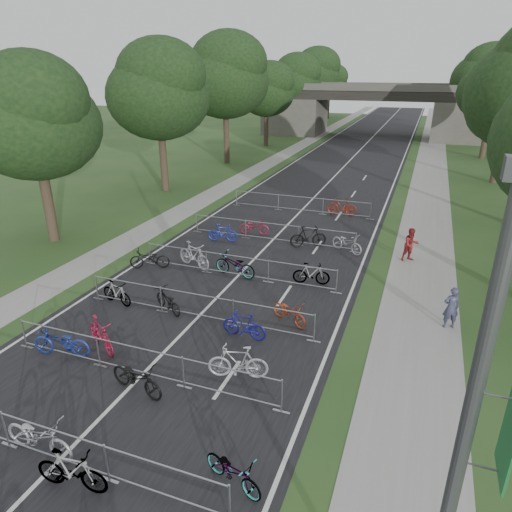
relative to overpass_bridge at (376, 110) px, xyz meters
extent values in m
cube|color=black|center=(0.00, -15.00, -3.53)|extent=(11.00, 140.00, 0.01)
cube|color=gray|center=(8.00, -15.00, -3.53)|extent=(3.00, 140.00, 0.01)
cube|color=gray|center=(-7.50, -15.00, -3.53)|extent=(2.00, 140.00, 0.01)
cube|color=silver|center=(0.00, -15.00, -3.53)|extent=(0.12, 140.00, 0.00)
cube|color=#4A4842|center=(-11.50, 0.00, -1.03)|extent=(8.00, 8.00, 5.00)
cube|color=#4A4842|center=(11.50, 0.00, -1.03)|extent=(8.00, 8.00, 5.00)
cube|color=black|center=(0.00, 0.00, 2.07)|extent=(30.00, 8.00, 1.20)
cube|color=#4A4842|center=(0.00, -3.80, 3.07)|extent=(30.00, 0.40, 0.90)
cube|color=#4A4842|center=(0.00, 3.80, 3.07)|extent=(30.00, 0.40, 0.90)
cylinder|color=#4C4C51|center=(8.30, -63.00, 0.47)|extent=(0.18, 0.18, 8.00)
cube|color=#1A5D2B|center=(8.72, -63.00, 1.67)|extent=(0.03, 0.65, 1.10)
cylinder|color=#33261C|center=(-11.50, -49.00, -1.43)|extent=(0.56, 0.56, 4.20)
ellipsoid|color=black|center=(-11.50, -49.00, 2.68)|extent=(6.72, 6.72, 5.51)
sphere|color=black|center=(-10.90, -49.50, 4.03)|extent=(5.38, 5.38, 5.38)
sphere|color=black|center=(-12.00, -48.50, 1.84)|extent=(4.37, 4.37, 4.37)
cylinder|color=#33261C|center=(-11.50, -37.00, -1.17)|extent=(0.56, 0.56, 4.72)
ellipsoid|color=black|center=(-11.50, -37.00, 3.46)|extent=(7.56, 7.56, 6.20)
sphere|color=black|center=(-10.90, -37.50, 4.97)|extent=(6.05, 6.05, 6.05)
sphere|color=black|center=(-12.00, -36.50, 2.51)|extent=(4.91, 4.91, 4.91)
cylinder|color=#33261C|center=(-11.50, -25.00, -0.91)|extent=(0.56, 0.56, 5.25)
ellipsoid|color=black|center=(-11.50, -25.00, 4.24)|extent=(8.40, 8.40, 6.89)
sphere|color=black|center=(-10.90, -25.50, 5.92)|extent=(6.72, 6.72, 6.72)
sphere|color=black|center=(-12.00, -24.50, 3.19)|extent=(5.46, 5.46, 5.46)
cylinder|color=#33261C|center=(13.00, -25.00, -1.61)|extent=(0.56, 0.56, 3.85)
ellipsoid|color=black|center=(13.00, -25.00, 2.16)|extent=(6.16, 6.16, 5.05)
sphere|color=black|center=(12.50, -24.50, 1.39)|extent=(4.00, 4.00, 4.00)
cylinder|color=#33261C|center=(-11.50, -13.00, -1.43)|extent=(0.56, 0.56, 4.20)
ellipsoid|color=black|center=(-11.50, -13.00, 2.68)|extent=(6.72, 6.72, 5.51)
sphere|color=black|center=(-10.90, -13.50, 4.03)|extent=(5.38, 5.38, 5.38)
sphere|color=black|center=(-12.00, -12.50, 1.84)|extent=(4.37, 4.37, 4.37)
cylinder|color=#33261C|center=(13.00, -13.00, -1.29)|extent=(0.56, 0.56, 4.48)
ellipsoid|color=black|center=(13.00, -13.00, 3.10)|extent=(7.17, 7.17, 5.88)
sphere|color=black|center=(13.60, -13.50, 4.53)|extent=(5.73, 5.73, 5.73)
sphere|color=black|center=(12.50, -12.50, 2.20)|extent=(4.66, 4.66, 4.66)
cylinder|color=#33261C|center=(-11.50, -1.00, -1.17)|extent=(0.56, 0.56, 4.72)
ellipsoid|color=black|center=(-11.50, -1.00, 3.46)|extent=(7.56, 7.56, 6.20)
sphere|color=black|center=(-10.90, -1.50, 4.97)|extent=(6.05, 6.05, 6.05)
sphere|color=black|center=(-12.00, -0.50, 2.51)|extent=(4.91, 4.91, 4.91)
cylinder|color=#33261C|center=(13.00, -1.00, -0.98)|extent=(0.56, 0.56, 5.11)
ellipsoid|color=black|center=(13.00, -1.00, 4.03)|extent=(8.18, 8.18, 6.70)
sphere|color=black|center=(13.60, -1.50, 5.66)|extent=(6.54, 6.54, 6.54)
sphere|color=black|center=(12.50, -0.50, 3.01)|extent=(5.31, 5.31, 5.31)
cylinder|color=#33261C|center=(-11.50, 11.00, -0.91)|extent=(0.56, 0.56, 5.25)
ellipsoid|color=black|center=(-11.50, 11.00, 4.24)|extent=(8.40, 8.40, 6.89)
sphere|color=black|center=(-10.90, 10.50, 5.92)|extent=(6.72, 6.72, 6.72)
sphere|color=black|center=(-12.00, 11.50, 3.19)|extent=(5.46, 5.46, 5.46)
cylinder|color=#33261C|center=(13.00, 11.00, -1.61)|extent=(0.56, 0.56, 3.85)
ellipsoid|color=black|center=(13.00, 11.00, 2.16)|extent=(6.16, 6.16, 5.05)
sphere|color=black|center=(13.60, 10.50, 3.40)|extent=(4.93, 4.93, 4.93)
sphere|color=black|center=(12.50, 11.50, 1.39)|extent=(4.00, 4.00, 4.00)
cylinder|color=#33261C|center=(-11.50, 23.00, -1.43)|extent=(0.56, 0.56, 4.20)
ellipsoid|color=black|center=(-11.50, 23.00, 2.68)|extent=(6.72, 6.72, 5.51)
sphere|color=black|center=(-10.90, 22.50, 4.03)|extent=(5.38, 5.38, 5.38)
sphere|color=black|center=(-12.00, 23.50, 1.84)|extent=(4.37, 4.37, 4.37)
cylinder|color=#33261C|center=(13.00, 23.00, -1.29)|extent=(0.56, 0.56, 4.48)
ellipsoid|color=black|center=(13.00, 23.00, 3.10)|extent=(7.17, 7.17, 5.88)
sphere|color=black|center=(13.60, 22.50, 4.53)|extent=(5.73, 5.73, 5.73)
sphere|color=black|center=(12.50, 23.50, 2.20)|extent=(4.66, 4.66, 4.66)
cylinder|color=gray|center=(0.00, -61.40, -2.48)|extent=(9.20, 0.04, 0.04)
cylinder|color=gray|center=(0.00, -61.40, -3.35)|extent=(9.20, 0.04, 0.04)
cylinder|color=gray|center=(-1.53, -61.40, -2.98)|extent=(0.05, 0.05, 1.10)
cube|color=gray|center=(-1.53, -61.40, -3.52)|extent=(0.50, 0.08, 0.03)
cylinder|color=gray|center=(1.53, -61.40, -2.98)|extent=(0.05, 0.05, 1.10)
cube|color=gray|center=(1.53, -61.40, -3.52)|extent=(0.50, 0.08, 0.03)
cylinder|color=gray|center=(4.60, -61.40, -2.98)|extent=(0.05, 0.05, 1.10)
cylinder|color=gray|center=(0.00, -57.80, -2.48)|extent=(9.20, 0.04, 0.04)
cylinder|color=gray|center=(0.00, -57.80, -3.35)|extent=(9.20, 0.04, 0.04)
cylinder|color=gray|center=(-4.60, -57.80, -2.98)|extent=(0.05, 0.05, 1.10)
cube|color=gray|center=(-4.60, -57.80, -3.52)|extent=(0.50, 0.08, 0.03)
cylinder|color=gray|center=(-1.53, -57.80, -2.98)|extent=(0.05, 0.05, 1.10)
cube|color=gray|center=(-1.53, -57.80, -3.52)|extent=(0.50, 0.08, 0.03)
cylinder|color=gray|center=(1.53, -57.80, -2.98)|extent=(0.05, 0.05, 1.10)
cube|color=gray|center=(1.53, -57.80, -3.52)|extent=(0.50, 0.08, 0.03)
cylinder|color=gray|center=(4.60, -57.80, -2.98)|extent=(0.05, 0.05, 1.10)
cube|color=gray|center=(4.60, -57.80, -3.52)|extent=(0.50, 0.08, 0.03)
cylinder|color=gray|center=(0.00, -54.00, -2.48)|extent=(9.20, 0.04, 0.04)
cylinder|color=gray|center=(0.00, -54.00, -3.35)|extent=(9.20, 0.04, 0.04)
cylinder|color=gray|center=(-4.60, -54.00, -2.98)|extent=(0.05, 0.05, 1.10)
cube|color=gray|center=(-4.60, -54.00, -3.52)|extent=(0.50, 0.08, 0.03)
cylinder|color=gray|center=(-1.53, -54.00, -2.98)|extent=(0.05, 0.05, 1.10)
cube|color=gray|center=(-1.53, -54.00, -3.52)|extent=(0.50, 0.08, 0.03)
cylinder|color=gray|center=(1.53, -54.00, -2.98)|extent=(0.05, 0.05, 1.10)
cube|color=gray|center=(1.53, -54.00, -3.52)|extent=(0.50, 0.08, 0.03)
cylinder|color=gray|center=(4.60, -54.00, -2.98)|extent=(0.05, 0.05, 1.10)
cube|color=gray|center=(4.60, -54.00, -3.52)|extent=(0.50, 0.08, 0.03)
cylinder|color=gray|center=(0.00, -50.00, -2.48)|extent=(9.20, 0.04, 0.04)
cylinder|color=gray|center=(0.00, -50.00, -3.35)|extent=(9.20, 0.04, 0.04)
cylinder|color=gray|center=(-4.60, -50.00, -2.98)|extent=(0.05, 0.05, 1.10)
cube|color=gray|center=(-4.60, -50.00, -3.52)|extent=(0.50, 0.08, 0.03)
cylinder|color=gray|center=(-1.53, -50.00, -2.98)|extent=(0.05, 0.05, 1.10)
cube|color=gray|center=(-1.53, -50.00, -3.52)|extent=(0.50, 0.08, 0.03)
cylinder|color=gray|center=(1.53, -50.00, -2.98)|extent=(0.05, 0.05, 1.10)
cube|color=gray|center=(1.53, -50.00, -3.52)|extent=(0.50, 0.08, 0.03)
cylinder|color=gray|center=(4.60, -50.00, -2.98)|extent=(0.05, 0.05, 1.10)
cube|color=gray|center=(4.60, -50.00, -3.52)|extent=(0.50, 0.08, 0.03)
cylinder|color=gray|center=(0.00, -45.00, -2.48)|extent=(9.20, 0.04, 0.04)
cylinder|color=gray|center=(0.00, -45.00, -3.35)|extent=(9.20, 0.04, 0.04)
cylinder|color=gray|center=(-4.60, -45.00, -2.98)|extent=(0.05, 0.05, 1.10)
cube|color=gray|center=(-4.60, -45.00, -3.52)|extent=(0.50, 0.08, 0.03)
cylinder|color=gray|center=(-1.53, -45.00, -2.98)|extent=(0.05, 0.05, 1.10)
cube|color=gray|center=(-1.53, -45.00, -3.52)|extent=(0.50, 0.08, 0.03)
cylinder|color=gray|center=(1.53, -45.00, -2.98)|extent=(0.05, 0.05, 1.10)
cube|color=gray|center=(1.53, -45.00, -3.52)|extent=(0.50, 0.08, 0.03)
cylinder|color=gray|center=(4.60, -45.00, -2.98)|extent=(0.05, 0.05, 1.10)
cube|color=gray|center=(4.60, -45.00, -3.52)|extent=(0.50, 0.08, 0.03)
cylinder|color=gray|center=(0.00, -39.00, -2.48)|extent=(9.20, 0.04, 0.04)
cylinder|color=gray|center=(0.00, -39.00, -3.35)|extent=(9.20, 0.04, 0.04)
cylinder|color=gray|center=(-4.60, -39.00, -2.98)|extent=(0.05, 0.05, 1.10)
cube|color=gray|center=(-4.60, -39.00, -3.52)|extent=(0.50, 0.08, 0.03)
cylinder|color=gray|center=(-1.53, -39.00, -2.98)|extent=(0.05, 0.05, 1.10)
cube|color=gray|center=(-1.53, -39.00, -3.52)|extent=(0.50, 0.08, 0.03)
cylinder|color=gray|center=(1.53, -39.00, -2.98)|extent=(0.05, 0.05, 1.10)
cube|color=gray|center=(1.53, -39.00, -3.52)|extent=(0.50, 0.08, 0.03)
cylinder|color=gray|center=(4.60, -39.00, -2.98)|extent=(0.05, 0.05, 1.10)
cube|color=gray|center=(4.60, -39.00, -3.52)|extent=(0.50, 0.08, 0.03)
imported|color=#9F9FA6|center=(-0.56, -61.30, -2.99)|extent=(2.08, 0.77, 1.08)
imported|color=gray|center=(0.92, -61.85, -2.99)|extent=(1.84, 0.70, 1.08)
imported|color=gray|center=(4.30, -60.51, -3.09)|extent=(1.77, 1.12, 0.88)
imported|color=navy|center=(-3.07, -57.75, -3.01)|extent=(2.08, 1.07, 1.04)
imported|color=maroon|center=(-2.05, -57.01, -2.94)|extent=(1.98, 1.46, 1.18)
imported|color=black|center=(0.35, -58.47, -3.02)|extent=(2.06, 1.08, 1.03)
imported|color=#B1AFB8|center=(2.88, -56.79, -2.97)|extent=(1.96, 1.02, 1.14)
imported|color=gray|center=(-3.59, -54.05, -3.05)|extent=(1.68, 0.82, 0.97)
imported|color=black|center=(-1.32, -53.87, -3.08)|extent=(1.80, 1.37, 0.91)
imported|color=navy|center=(2.22, -54.61, -3.03)|extent=(1.72, 0.60, 1.01)
imported|color=#9E3617|center=(3.42, -53.05, -3.08)|extent=(1.81, 1.38, 0.91)
imported|color=black|center=(-4.30, -50.51, -3.04)|extent=(1.99, 1.37, 0.99)
imported|color=#A1A0A7|center=(-2.37, -49.65, -2.91)|extent=(2.15, 1.30, 1.25)
imported|color=gray|center=(-0.13, -49.91, -2.98)|extent=(2.19, 1.08, 1.10)
imported|color=gray|center=(3.37, -49.50, -3.04)|extent=(1.70, 0.74, 0.99)
imported|color=#1C289F|center=(-2.54, -45.92, -3.03)|extent=(1.73, 0.78, 1.00)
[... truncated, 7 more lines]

